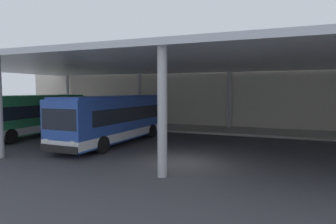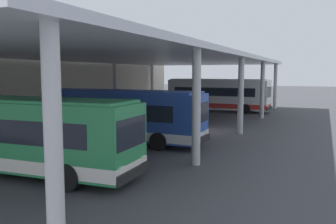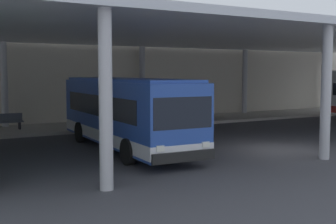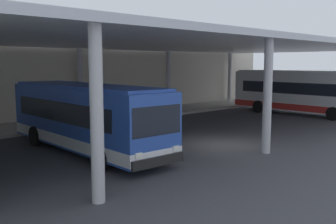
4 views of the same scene
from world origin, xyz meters
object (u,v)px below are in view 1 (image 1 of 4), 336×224
Objects in this scene: bench_waiting at (130,120)px; trash_bin at (100,118)px; bus_nearest_bay at (32,115)px; bus_second_bay at (116,118)px; banner_sign at (73,106)px.

trash_bin is (-3.56, 0.08, 0.01)m from bench_waiting.
bus_nearest_bay is at bearing -93.50° from trash_bin.
bus_second_bay is at bearing -49.37° from trash_bin.
banner_sign is at bearing -159.63° from trash_bin.
trash_bin is at bearing 178.70° from bench_waiting.
bus_second_bay is 9.08m from bench_waiting.
bus_nearest_bay is 7.51m from banner_sign.
bench_waiting is at bearing 63.35° from bus_nearest_bay.
bench_waiting is 1.84× the size of trash_bin.
banner_sign is (-6.14, -0.88, 1.32)m from bench_waiting.
bus_second_bay is 10.83× the size of trash_bin.
bench_waiting is 6.34m from banner_sign.
bus_nearest_bay is 7.67m from bus_second_bay.
bus_nearest_bay is 5.91× the size of bench_waiting.
banner_sign is at bearing -171.87° from bench_waiting.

